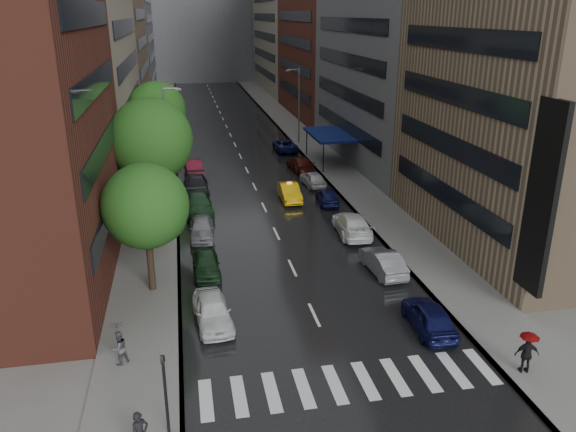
{
  "coord_description": "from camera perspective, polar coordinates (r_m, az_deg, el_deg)",
  "views": [
    {
      "loc": [
        -6.4,
        -21.77,
        15.32
      ],
      "look_at": [
        0.0,
        11.46,
        3.0
      ],
      "focal_mm": 35.0,
      "sensor_mm": 36.0,
      "label": 1
    }
  ],
  "objects": [
    {
      "name": "buildings_left",
      "position": [
        81.02,
        -18.06,
        19.56
      ],
      "size": [
        8.0,
        108.0,
        38.0
      ],
      "color": "maroon",
      "rests_on": "ground"
    },
    {
      "name": "buildings_right",
      "position": [
        81.34,
        4.63,
        19.74
      ],
      "size": [
        8.05,
        109.1,
        36.0
      ],
      "color": "#937A5B",
      "rests_on": "ground"
    },
    {
      "name": "street_lamp_right",
      "position": [
        69.04,
        1.05,
        11.31
      ],
      "size": [
        1.74,
        0.22,
        9.0
      ],
      "color": "gray",
      "rests_on": "sidewalk_right"
    },
    {
      "name": "traffic_light",
      "position": [
        22.24,
        -12.39,
        -16.61
      ],
      "size": [
        0.18,
        0.15,
        3.45
      ],
      "color": "black",
      "rests_on": "sidewalk_left"
    },
    {
      "name": "sidewalk_left",
      "position": [
        73.42,
        -12.79,
        7.52
      ],
      "size": [
        4.0,
        140.0,
        0.15
      ],
      "primitive_type": "cube",
      "color": "gray",
      "rests_on": "ground"
    },
    {
      "name": "ped_black_umbrella",
      "position": [
        27.05,
        -16.86,
        -11.97
      ],
      "size": [
        1.02,
        0.99,
        2.09
      ],
      "color": "#4B4B50",
      "rests_on": "sidewalk_left"
    },
    {
      "name": "parked_cars_right",
      "position": [
        47.74,
        3.95,
        2.16
      ],
      "size": [
        2.61,
        44.87,
        1.59
      ],
      "color": "#0D0F3E",
      "rests_on": "ground"
    },
    {
      "name": "road",
      "position": [
        73.67,
        -5.73,
        7.9
      ],
      "size": [
        14.0,
        140.0,
        0.01
      ],
      "primitive_type": "cube",
      "color": "black",
      "rests_on": "ground"
    },
    {
      "name": "sidewalk_right",
      "position": [
        74.97,
        1.2,
        8.26
      ],
      "size": [
        4.0,
        140.0,
        0.15
      ],
      "primitive_type": "cube",
      "color": "gray",
      "rests_on": "ground"
    },
    {
      "name": "tree_far",
      "position": [
        57.37,
        -13.17,
        10.36
      ],
      "size": [
        5.7,
        5.7,
        9.09
      ],
      "color": "#382619",
      "rests_on": "ground"
    },
    {
      "name": "street_lamp_left",
      "position": [
        52.83,
        -12.24,
        8.16
      ],
      "size": [
        1.74,
        0.22,
        9.0
      ],
      "color": "gray",
      "rests_on": "sidewalk_left"
    },
    {
      "name": "tree_mid",
      "position": [
        42.13,
        -13.77,
        7.52
      ],
      "size": [
        6.07,
        6.07,
        9.67
      ],
      "color": "#382619",
      "rests_on": "ground"
    },
    {
      "name": "taxi",
      "position": [
        48.35,
        0.14,
        2.45
      ],
      "size": [
        1.61,
        4.5,
        1.48
      ],
      "primitive_type": "imported",
      "rotation": [
        0.0,
        0.0,
        -0.01
      ],
      "color": "yellow",
      "rests_on": "ground"
    },
    {
      "name": "crosswalk",
      "position": [
        25.86,
        6.34,
        -16.44
      ],
      "size": [
        13.15,
        2.8,
        0.01
      ],
      "color": "silver",
      "rests_on": "ground"
    },
    {
      "name": "ped_red_umbrella",
      "position": [
        27.55,
        23.17,
        -12.33
      ],
      "size": [
        1.14,
        0.82,
        2.01
      ],
      "color": "black",
      "rests_on": "sidewalk_right"
    },
    {
      "name": "parked_cars_left",
      "position": [
        43.92,
        -8.97,
        0.38
      ],
      "size": [
        2.41,
        33.5,
        1.57
      ],
      "color": "white",
      "rests_on": "ground"
    },
    {
      "name": "building_far",
      "position": [
        139.92,
        -8.81,
        20.06
      ],
      "size": [
        40.0,
        14.0,
        32.0
      ],
      "primitive_type": "cube",
      "color": "slate",
      "rests_on": "ground"
    },
    {
      "name": "awning",
      "position": [
        60.07,
        4.22,
        8.24
      ],
      "size": [
        4.0,
        8.0,
        3.12
      ],
      "color": "navy",
      "rests_on": "sidewalk_right"
    },
    {
      "name": "tree_near",
      "position": [
        31.92,
        -14.28,
        0.96
      ],
      "size": [
        4.81,
        4.81,
        7.67
      ],
      "color": "#382619",
      "rests_on": "ground"
    },
    {
      "name": "ground",
      "position": [
        27.38,
        4.68,
        -14.1
      ],
      "size": [
        220.0,
        220.0,
        0.0
      ],
      "primitive_type": "plane",
      "color": "gray",
      "rests_on": "ground"
    }
  ]
}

